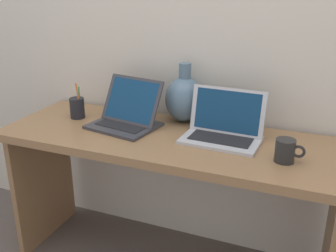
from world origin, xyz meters
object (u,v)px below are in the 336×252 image
(laptop_left, at_px, (127,114))
(laptop_right, at_px, (224,126))
(coffee_mug, at_px, (286,151))
(pen_cup, at_px, (77,108))
(green_vase, at_px, (184,98))

(laptop_left, bearing_deg, laptop_right, 0.93)
(coffee_mug, height_order, pen_cup, pen_cup)
(laptop_left, bearing_deg, pen_cup, 179.81)
(green_vase, distance_m, coffee_mug, 0.62)
(laptop_left, xyz_separation_m, pen_cup, (-0.29, 0.00, -0.00))
(pen_cup, bearing_deg, green_vase, 17.08)
(laptop_right, xyz_separation_m, coffee_mug, (0.29, -0.14, -0.01))
(laptop_right, bearing_deg, green_vase, 147.56)
(green_vase, xyz_separation_m, coffee_mug, (0.54, -0.30, -0.07))
(pen_cup, bearing_deg, coffee_mug, -7.07)
(laptop_left, distance_m, pen_cup, 0.29)
(coffee_mug, bearing_deg, laptop_left, 170.36)
(coffee_mug, bearing_deg, green_vase, 151.05)
(laptop_right, xyz_separation_m, pen_cup, (-0.78, -0.01, -0.01))
(green_vase, xyz_separation_m, pen_cup, (-0.53, -0.16, -0.06))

